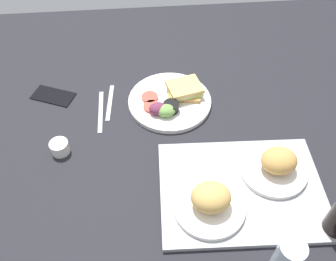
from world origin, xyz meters
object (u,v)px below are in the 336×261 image
(plate_with_salad, at_px, (171,100))
(knife, at_px, (101,111))
(drinking_glass, at_px, (288,257))
(serving_tray, at_px, (241,190))
(fork, at_px, (110,102))
(bread_plate_near, at_px, (276,165))
(cell_phone, at_px, (53,96))
(espresso_cup, at_px, (60,147))
(bread_plate_far, at_px, (210,201))

(plate_with_salad, height_order, knife, plate_with_salad)
(knife, bearing_deg, plate_with_salad, 93.60)
(drinking_glass, bearing_deg, serving_tray, -76.12)
(serving_tray, bearing_deg, fork, -46.13)
(serving_tray, distance_m, bread_plate_near, 0.12)
(plate_with_salad, xyz_separation_m, cell_phone, (0.40, -0.07, -0.01))
(plate_with_salad, distance_m, espresso_cup, 0.39)
(bread_plate_far, xyz_separation_m, fork, (0.27, -0.43, -0.04))
(cell_phone, bearing_deg, plate_with_salad, -167.50)
(serving_tray, relative_size, plate_with_salad, 1.60)
(knife, bearing_deg, bread_plate_far, 37.07)
(espresso_cup, distance_m, fork, 0.25)
(knife, relative_size, cell_phone, 1.32)
(espresso_cup, distance_m, knife, 0.20)
(bread_plate_near, distance_m, bread_plate_far, 0.23)
(serving_tray, bearing_deg, plate_with_salad, -65.68)
(espresso_cup, bearing_deg, cell_phone, -78.06)
(drinking_glass, height_order, espresso_cup, drinking_glass)
(espresso_cup, bearing_deg, serving_tray, 160.04)
(plate_with_salad, distance_m, knife, 0.24)
(plate_with_salad, relative_size, cell_phone, 1.95)
(serving_tray, distance_m, bread_plate_far, 0.12)
(knife, bearing_deg, fork, 142.90)
(serving_tray, bearing_deg, knife, -40.76)
(plate_with_salad, bearing_deg, knife, 3.83)
(bread_plate_near, bearing_deg, knife, -30.36)
(espresso_cup, height_order, fork, espresso_cup)
(fork, bearing_deg, plate_with_salad, 87.86)
(serving_tray, distance_m, plate_with_salad, 0.40)
(cell_phone, bearing_deg, knife, 174.65)
(bread_plate_far, bearing_deg, cell_phone, -45.99)
(plate_with_salad, distance_m, drinking_glass, 0.61)
(bread_plate_near, bearing_deg, drinking_glass, 78.97)
(bread_plate_far, height_order, drinking_glass, drinking_glass)
(cell_phone, bearing_deg, fork, -171.25)
(bread_plate_far, height_order, fork, bread_plate_far)
(drinking_glass, bearing_deg, espresso_cup, -35.27)
(cell_phone, bearing_deg, drinking_glass, 156.52)
(bread_plate_far, distance_m, fork, 0.51)
(espresso_cup, height_order, cell_phone, espresso_cup)
(bread_plate_far, height_order, knife, bread_plate_far)
(bread_plate_near, xyz_separation_m, plate_with_salad, (0.27, -0.31, -0.03))
(serving_tray, relative_size, drinking_glass, 4.07)
(serving_tray, xyz_separation_m, fork, (0.37, -0.38, -0.01))
(drinking_glass, distance_m, knife, 0.72)
(drinking_glass, relative_size, cell_phone, 0.77)
(knife, bearing_deg, bread_plate_near, 59.41)
(drinking_glass, relative_size, fork, 0.65)
(plate_with_salad, relative_size, espresso_cup, 5.01)
(fork, bearing_deg, cell_phone, -99.55)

